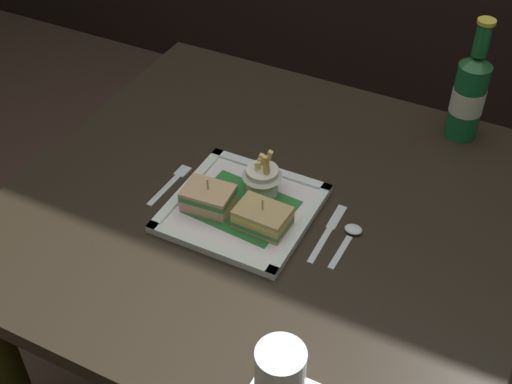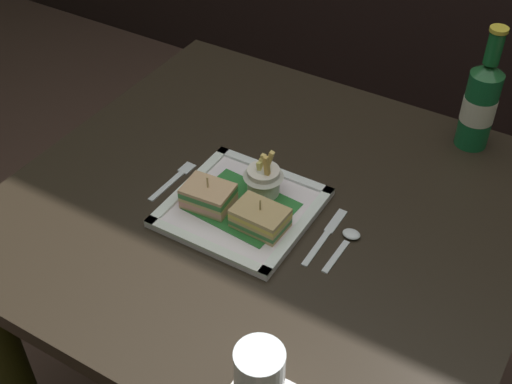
% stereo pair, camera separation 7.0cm
% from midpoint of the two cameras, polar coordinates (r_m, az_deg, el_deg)
% --- Properties ---
extents(dining_table, '(1.02, 0.96, 0.73)m').
position_cam_midpoint_polar(dining_table, '(1.45, -0.31, -4.81)').
color(dining_table, black).
rests_on(dining_table, ground_plane).
extents(square_plate, '(0.27, 0.27, 0.02)m').
position_cam_midpoint_polar(square_plate, '(1.34, -2.66, -1.43)').
color(square_plate, white).
rests_on(square_plate, dining_table).
extents(sandwich_half_left, '(0.10, 0.08, 0.07)m').
position_cam_midpoint_polar(sandwich_half_left, '(1.33, -5.52, -0.56)').
color(sandwich_half_left, tan).
rests_on(sandwich_half_left, square_plate).
extents(sandwich_half_right, '(0.10, 0.07, 0.07)m').
position_cam_midpoint_polar(sandwich_half_right, '(1.28, -1.01, -2.20)').
color(sandwich_half_right, tan).
rests_on(sandwich_half_right, square_plate).
extents(fries_cup, '(0.08, 0.08, 0.10)m').
position_cam_midpoint_polar(fries_cup, '(1.34, -0.96, 1.30)').
color(fries_cup, silver).
rests_on(fries_cup, square_plate).
extents(beer_bottle, '(0.07, 0.07, 0.28)m').
position_cam_midpoint_polar(beer_bottle, '(1.54, 16.22, 7.90)').
color(beer_bottle, '#145B30').
rests_on(beer_bottle, dining_table).
extents(water_glass, '(0.08, 0.08, 0.11)m').
position_cam_midpoint_polar(water_glass, '(1.03, 0.01, -15.49)').
color(water_glass, silver).
rests_on(water_glass, dining_table).
extents(fork, '(0.03, 0.14, 0.00)m').
position_cam_midpoint_polar(fork, '(1.42, -8.51, 0.76)').
color(fork, silver).
rests_on(fork, dining_table).
extents(knife, '(0.02, 0.17, 0.00)m').
position_cam_midpoint_polar(knife, '(1.30, 4.60, -3.29)').
color(knife, silver).
rests_on(knife, dining_table).
extents(spoon, '(0.04, 0.12, 0.01)m').
position_cam_midpoint_polar(spoon, '(1.30, 6.38, -3.65)').
color(spoon, silver).
rests_on(spoon, dining_table).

